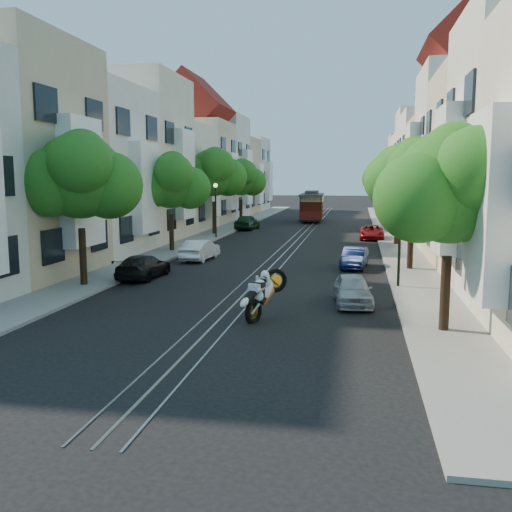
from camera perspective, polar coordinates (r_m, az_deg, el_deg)
The scene contains 27 objects.
ground at distance 49.23m, azimuth 4.83°, elevation 2.33°, with size 200.00×200.00×0.00m, color black.
sidewalk_east at distance 49.09m, azimuth 13.30°, elevation 2.20°, with size 2.50×80.00×0.12m, color gray.
sidewalk_west at distance 50.41m, azimuth -3.41°, elevation 2.55°, with size 2.50×80.00×0.12m, color gray.
rail_left at distance 49.28m, azimuth 4.20°, elevation 2.36°, with size 0.06×80.00×0.02m, color gray.
rail_slot at distance 49.23m, azimuth 4.83°, elevation 2.34°, with size 0.06×80.00×0.02m, color gray.
rail_right at distance 49.18m, azimuth 5.47°, elevation 2.33°, with size 0.06×80.00×0.02m, color gray.
lane_line at distance 49.23m, azimuth 4.83°, elevation 2.33°, with size 0.08×80.00×0.01m, color tan.
townhouses_east at distance 49.25m, azimuth 18.92°, elevation 7.98°, with size 7.75×72.00×12.00m.
townhouses_west at distance 51.39m, azimuth -8.54°, elevation 8.18°, with size 7.75×72.00×11.76m.
tree_e_a at distance 17.97m, azimuth 19.03°, elevation 6.30°, with size 4.72×3.87×6.27m.
tree_e_b at distance 29.89m, azimuth 15.54°, elevation 7.56°, with size 4.93×4.08×6.68m.
tree_e_c at distance 40.85m, azimuth 14.11°, elevation 7.44°, with size 4.84×3.99×6.52m.
tree_e_d at distance 51.83m, azimuth 13.30°, elevation 7.82°, with size 5.01×4.16×6.85m.
tree_w_a at distance 25.58m, azimuth -17.13°, elevation 7.49°, with size 4.93×4.08×6.68m.
tree_w_b at distance 36.67m, azimuth -8.47°, elevation 7.25°, with size 4.72×3.87×6.27m.
tree_w_c at distance 47.22m, azimuth -4.19°, elevation 8.26°, with size 5.13×4.28×7.09m.
tree_w_d at distance 57.95m, azimuth -1.48°, elevation 7.75°, with size 4.84×3.99×6.52m.
lamp_east at distance 24.92m, azimuth 14.23°, elevation 3.24°, with size 0.32×0.32×4.16m.
lamp_west at distance 44.18m, azimuth -4.06°, elevation 5.40°, with size 0.32×0.32×4.16m.
sportbike_rider at distance 19.20m, azimuth 0.65°, elevation -3.60°, with size 1.26×1.98×1.70m.
cable_car at distance 61.91m, azimuth 5.61°, elevation 5.11°, with size 2.74×7.87×2.99m.
parked_car_e_near at distance 21.76m, azimuth 9.65°, elevation -3.33°, with size 1.35×3.34×1.14m, color #A4A6AF.
parked_car_e_mid at distance 30.41m, azimuth 9.82°, elevation -0.19°, with size 1.15×3.30×1.09m, color #0C163E.
parked_car_e_far at distance 44.66m, azimuth 11.49°, elevation 2.33°, with size 1.81×3.92×1.09m, color maroon.
parked_car_w_near at distance 27.46m, azimuth -11.20°, elevation -1.05°, with size 1.58×3.88×1.13m, color black.
parked_car_w_mid at distance 33.02m, azimuth -5.62°, elevation 0.62°, with size 1.26×3.62×1.19m, color white.
parked_car_w_far at distance 51.89m, azimuth -0.89°, elevation 3.40°, with size 1.61×4.00×1.36m, color #14321B.
Camera 1 is at (4.52, -20.79, 4.77)m, focal length 40.00 mm.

